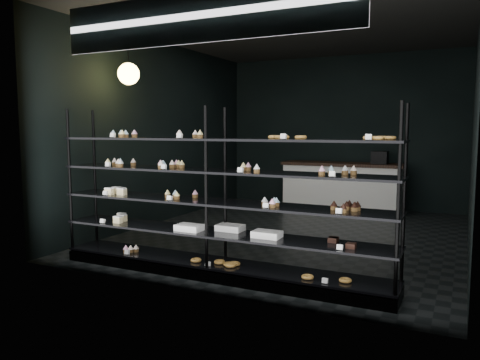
# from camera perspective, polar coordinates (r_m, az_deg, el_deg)

# --- Properties ---
(room) EXTENTS (5.01, 6.01, 3.20)m
(room) POSITION_cam_1_polar(r_m,az_deg,el_deg) (7.39, 6.76, 5.69)
(room) COLOR black
(room) RESTS_ON ground
(display_shelf) EXTENTS (4.00, 0.50, 1.91)m
(display_shelf) POSITION_cam_1_polar(r_m,az_deg,el_deg) (5.28, -3.14, -5.07)
(display_shelf) COLOR black
(display_shelf) RESTS_ON room
(signage) EXTENTS (3.30, 0.05, 0.50)m
(signage) POSITION_cam_1_polar(r_m,az_deg,el_deg) (4.84, -5.17, 19.17)
(signage) COLOR #0C1140
(signage) RESTS_ON room
(pendant_lamp) EXTENTS (0.31, 0.31, 0.88)m
(pendant_lamp) POSITION_cam_1_polar(r_m,az_deg,el_deg) (7.04, -13.43, 12.49)
(pendant_lamp) COLOR black
(pendant_lamp) RESTS_ON room
(service_counter) EXTENTS (2.44, 0.65, 1.23)m
(service_counter) POSITION_cam_1_polar(r_m,az_deg,el_deg) (9.81, 12.37, -0.71)
(service_counter) COLOR white
(service_counter) RESTS_ON room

